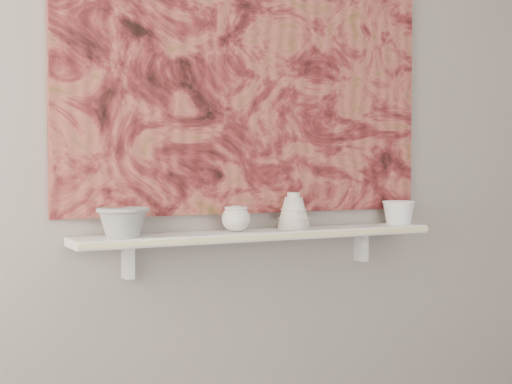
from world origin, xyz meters
TOP-DOWN VIEW (x-y plane):
  - wall_back at (0.00, 1.60)m, footprint 3.60×0.00m
  - shelf at (0.00, 1.51)m, footprint 1.40×0.18m
  - shelf_stripe at (0.00, 1.41)m, footprint 1.40×0.01m
  - bracket_left at (-0.49, 1.57)m, footprint 0.03×0.06m
  - bracket_right at (0.49, 1.57)m, footprint 0.03×0.06m
  - painting at (0.00, 1.59)m, footprint 1.50×0.02m
  - house_motif at (0.45, 1.57)m, footprint 0.09×0.00m
  - bowl_grey at (-0.53, 1.51)m, footprint 0.21×0.21m
  - cup_cream at (-0.11, 1.51)m, footprint 0.11×0.11m
  - bell_vessel at (0.13, 1.51)m, footprint 0.16×0.16m
  - bowl_white at (0.63, 1.51)m, footprint 0.16×0.16m

SIDE VIEW (x-z plane):
  - bracket_left at x=-0.49m, z-range 0.78..0.90m
  - bracket_right at x=0.49m, z-range 0.78..0.90m
  - shelf at x=0.00m, z-range 0.90..0.93m
  - shelf_stripe at x=0.00m, z-range 0.91..0.92m
  - cup_cream at x=-0.11m, z-range 0.93..1.02m
  - bowl_white at x=0.63m, z-range 0.93..1.03m
  - bowl_grey at x=-0.53m, z-range 0.93..1.03m
  - bell_vessel at x=0.13m, z-range 0.93..1.07m
  - house_motif at x=0.45m, z-range 1.19..1.27m
  - wall_back at x=0.00m, z-range -0.45..3.15m
  - painting at x=0.00m, z-range 0.99..2.09m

